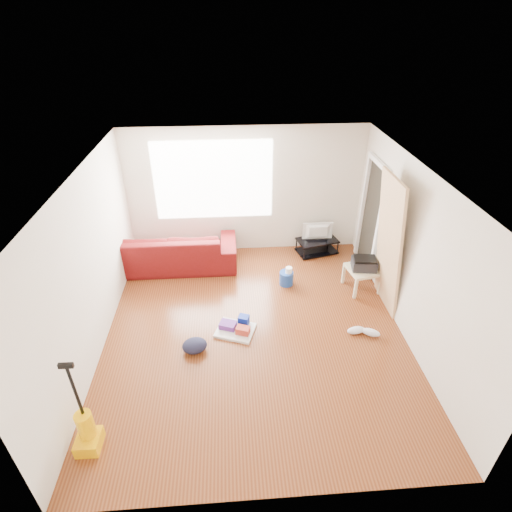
{
  "coord_description": "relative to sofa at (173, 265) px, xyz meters",
  "views": [
    {
      "loc": [
        -0.32,
        -4.62,
        4.25
      ],
      "look_at": [
        0.06,
        0.6,
        0.98
      ],
      "focal_mm": 28.0,
      "sensor_mm": 36.0,
      "label": 1
    }
  ],
  "objects": [
    {
      "name": "sneakers",
      "position": [
        3.1,
        -2.16,
        0.06
      ],
      "size": [
        0.51,
        0.26,
        0.12
      ],
      "rotation": [
        0.0,
        0.0,
        -0.3
      ],
      "color": "silver",
      "rests_on": "ground"
    },
    {
      "name": "tv",
      "position": [
        2.87,
        0.27,
        0.47
      ],
      "size": [
        0.6,
        0.08,
        0.35
      ],
      "primitive_type": "imported",
      "rotation": [
        0.0,
        0.0,
        3.14
      ],
      "color": "black",
      "rests_on": "tv_stand"
    },
    {
      "name": "door_panel",
      "position": [
        3.58,
        -1.4,
        0.0
      ],
      "size": [
        0.28,
        0.9,
        2.24
      ],
      "primitive_type": "cube",
      "rotation": [
        0.0,
        -0.1,
        0.0
      ],
      "color": "tan",
      "rests_on": "ground"
    },
    {
      "name": "room",
      "position": [
        1.52,
        -1.8,
        1.25
      ],
      "size": [
        4.51,
        5.01,
        2.51
      ],
      "color": "#56260F",
      "rests_on": "ground"
    },
    {
      "name": "sofa",
      "position": [
        0.0,
        0.0,
        0.0
      ],
      "size": [
        2.46,
        0.96,
        0.72
      ],
      "primitive_type": "imported",
      "rotation": [
        0.0,
        0.0,
        3.14
      ],
      "color": "#4C0907",
      "rests_on": "ground"
    },
    {
      "name": "cleaning_tray",
      "position": [
        1.17,
        -1.94,
        0.06
      ],
      "size": [
        0.68,
        0.61,
        0.2
      ],
      "rotation": [
        0.0,
        0.0,
        -0.35
      ],
      "color": "white",
      "rests_on": "ground"
    },
    {
      "name": "bucket",
      "position": [
        2.1,
        -0.77,
        0.0
      ],
      "size": [
        0.3,
        0.3,
        0.25
      ],
      "primitive_type": "cylinder",
      "rotation": [
        0.0,
        0.0,
        -0.24
      ],
      "color": "navy",
      "rests_on": "ground"
    },
    {
      "name": "printer",
      "position": [
        3.4,
        -0.99,
        0.52
      ],
      "size": [
        0.45,
        0.37,
        0.21
      ],
      "rotation": [
        0.0,
        0.0,
        -0.14
      ],
      "color": "black",
      "rests_on": "side_table"
    },
    {
      "name": "toilet_paper",
      "position": [
        2.14,
        -0.78,
        0.18
      ],
      "size": [
        0.12,
        0.12,
        0.11
      ],
      "primitive_type": "cylinder",
      "color": "white",
      "rests_on": "bucket"
    },
    {
      "name": "tv_stand",
      "position": [
        2.87,
        0.27,
        0.16
      ],
      "size": [
        0.88,
        0.63,
        0.3
      ],
      "rotation": [
        0.0,
        0.0,
        0.25
      ],
      "color": "black",
      "rests_on": "ground"
    },
    {
      "name": "side_table",
      "position": [
        3.4,
        -0.99,
        0.35
      ],
      "size": [
        0.6,
        0.6,
        0.42
      ],
      "rotation": [
        0.0,
        0.0,
        0.19
      ],
      "color": "#BEB087",
      "rests_on": "ground"
    },
    {
      "name": "backpack",
      "position": [
        0.55,
        -2.32,
        0.0
      ],
      "size": [
        0.41,
        0.35,
        0.2
      ],
      "primitive_type": "ellipsoid",
      "rotation": [
        0.0,
        0.0,
        0.18
      ],
      "color": "#191A32",
      "rests_on": "ground"
    },
    {
      "name": "vacuum",
      "position": [
        -0.55,
        -3.71,
        0.23
      ],
      "size": [
        0.27,
        0.3,
        1.26
      ],
      "rotation": [
        0.0,
        0.0,
        -0.01
      ],
      "color": "#EDA600",
      "rests_on": "ground"
    }
  ]
}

